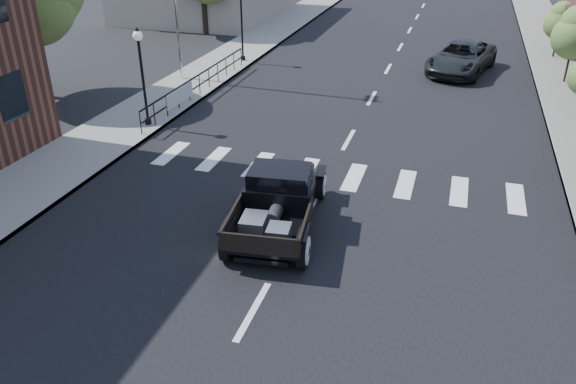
% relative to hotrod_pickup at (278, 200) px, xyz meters
% --- Properties ---
extents(ground, '(120.00, 120.00, 0.00)m').
position_rel_hotrod_pickup_xyz_m(ground, '(0.55, -0.46, -0.83)').
color(ground, black).
rests_on(ground, ground).
extents(road, '(14.00, 80.00, 0.02)m').
position_rel_hotrod_pickup_xyz_m(road, '(0.55, 14.54, -0.82)').
color(road, black).
rests_on(road, ground).
extents(road_markings, '(12.00, 60.00, 0.06)m').
position_rel_hotrod_pickup_xyz_m(road_markings, '(0.55, 9.54, -0.83)').
color(road_markings, silver).
rests_on(road_markings, ground).
extents(sidewalk_left, '(3.00, 80.00, 0.15)m').
position_rel_hotrod_pickup_xyz_m(sidewalk_left, '(-7.95, 14.54, -0.76)').
color(sidewalk_left, gray).
rests_on(sidewalk_left, ground).
extents(sidewalk_right, '(3.00, 80.00, 0.15)m').
position_rel_hotrod_pickup_xyz_m(sidewalk_right, '(9.05, 14.54, -0.76)').
color(sidewalk_right, gray).
rests_on(sidewalk_right, ground).
extents(railing, '(0.08, 10.00, 1.00)m').
position_rel_hotrod_pickup_xyz_m(railing, '(-6.75, 9.54, -0.18)').
color(railing, black).
rests_on(railing, sidewalk_left).
extents(banner, '(0.04, 2.20, 0.60)m').
position_rel_hotrod_pickup_xyz_m(banner, '(-6.67, 7.54, -0.38)').
color(banner, silver).
rests_on(banner, sidewalk_left).
extents(lamp_post_b, '(0.36, 0.36, 3.63)m').
position_rel_hotrod_pickup_xyz_m(lamp_post_b, '(-7.05, 5.54, 1.13)').
color(lamp_post_b, black).
rests_on(lamp_post_b, sidewalk_left).
extents(lamp_post_c, '(0.36, 0.36, 3.63)m').
position_rel_hotrod_pickup_xyz_m(lamp_post_c, '(-7.05, 15.54, 1.13)').
color(lamp_post_c, black).
rests_on(lamp_post_c, sidewalk_left).
extents(big_tree_near, '(5.36, 5.36, 7.87)m').
position_rel_hotrod_pickup_xyz_m(big_tree_near, '(-13.45, 7.54, 3.10)').
color(big_tree_near, '#5A7331').
rests_on(big_tree_near, ground).
extents(small_tree_d, '(2.00, 2.00, 3.33)m').
position_rel_hotrod_pickup_xyz_m(small_tree_d, '(8.85, 16.32, 0.98)').
color(small_tree_d, '#4D6E32').
rests_on(small_tree_d, sidewalk_right).
extents(small_tree_e, '(1.68, 1.68, 2.80)m').
position_rel_hotrod_pickup_xyz_m(small_tree_e, '(8.85, 21.24, 0.71)').
color(small_tree_e, '#4D6E32').
rests_on(small_tree_e, sidewalk_right).
extents(hotrod_pickup, '(2.79, 5.04, 1.67)m').
position_rel_hotrod_pickup_xyz_m(hotrod_pickup, '(0.00, 0.00, 0.00)').
color(hotrod_pickup, black).
rests_on(hotrod_pickup, ground).
extents(second_car, '(3.66, 5.78, 1.49)m').
position_rel_hotrod_pickup_xyz_m(second_car, '(4.08, 16.99, -0.09)').
color(second_car, black).
rests_on(second_car, ground).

